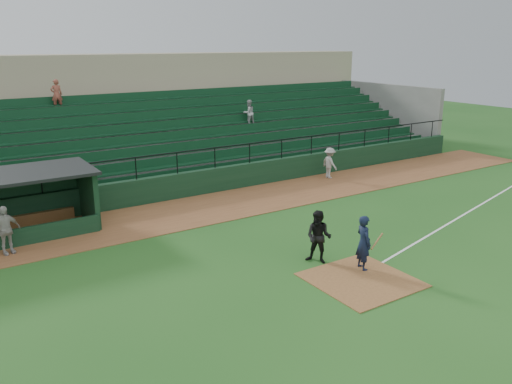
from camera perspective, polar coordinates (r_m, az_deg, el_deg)
ground at (r=17.32m, az=9.16°, el=-8.34°), size 90.00×90.00×0.00m
warning_track at (r=23.42m, az=-4.01°, el=-1.54°), size 40.00×4.00×0.03m
home_plate_dirt at (r=16.66m, az=11.48°, el=-9.43°), size 3.00×3.00×0.03m
foul_line at (r=23.77m, az=21.69°, el=-2.44°), size 17.49×4.44×0.01m
stadium_structure at (r=30.38m, az=-11.95°, el=6.69°), size 38.00×13.08×6.40m
batter_at_plate at (r=17.09m, az=11.74°, el=-5.48°), size 1.08×0.74×1.83m
umpire at (r=17.37m, az=6.90°, el=-4.94°), size 1.06×1.11×1.81m
runner at (r=28.22m, az=8.10°, el=3.18°), size 0.67×1.10×1.66m
dugout_player_a at (r=19.85m, az=-25.85°, el=-3.80°), size 1.09×0.65×1.73m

